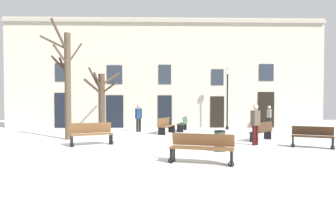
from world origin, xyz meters
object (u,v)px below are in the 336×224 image
(tree_center, at_px, (67,80))
(bench_near_center_tree, at_px, (202,148))
(person_crossing_plaza, at_px, (269,116))
(streetlamp, at_px, (227,92))
(person_strolling, at_px, (139,117))
(litter_bin, at_px, (220,141))
(person_by_shop_door, at_px, (255,122))
(bench_far_corner, at_px, (183,124))
(tree_near_facade, at_px, (102,99))
(bench_back_to_back_left, at_px, (262,131))
(bench_by_litter_bin, at_px, (91,134))
(bench_facing_shops, at_px, (312,137))
(bench_near_lamp, at_px, (166,126))

(tree_center, relative_size, bench_near_center_tree, 2.87)
(bench_near_center_tree, distance_m, person_crossing_plaza, 13.33)
(tree_center, relative_size, streetlamp, 1.35)
(person_strolling, bearing_deg, litter_bin, -100.31)
(person_by_shop_door, height_order, person_crossing_plaza, person_by_shop_door)
(bench_far_corner, distance_m, person_by_shop_door, 6.91)
(tree_near_facade, xyz_separation_m, person_strolling, (2.27, -0.07, -1.06))
(tree_near_facade, distance_m, person_strolling, 2.50)
(bench_near_center_tree, relative_size, person_crossing_plaza, 1.23)
(tree_center, distance_m, bench_back_to_back_left, 9.67)
(litter_bin, distance_m, bench_by_litter_bin, 5.38)
(bench_facing_shops, bearing_deg, person_by_shop_door, -174.51)
(tree_center, height_order, person_crossing_plaza, tree_center)
(bench_far_corner, bearing_deg, person_by_shop_door, 34.59)
(bench_back_to_back_left, relative_size, bench_by_litter_bin, 0.84)
(litter_bin, xyz_separation_m, person_strolling, (-3.54, 7.55, 0.55))
(litter_bin, distance_m, bench_far_corner, 8.00)
(bench_far_corner, relative_size, bench_by_litter_bin, 0.99)
(tree_near_facade, xyz_separation_m, bench_facing_shops, (9.67, -6.81, -1.56))
(tree_center, xyz_separation_m, bench_far_corner, (5.96, 4.18, -2.40))
(bench_near_lamp, bearing_deg, bench_back_to_back_left, -104.18)
(bench_far_corner, distance_m, bench_near_lamp, 1.89)
(bench_far_corner, bearing_deg, tree_near_facade, -73.67)
(bench_facing_shops, xyz_separation_m, bench_near_center_tree, (-4.82, -3.03, 0.03))
(streetlamp, xyz_separation_m, person_crossing_plaza, (3.00, 0.52, -1.64))
(litter_bin, distance_m, person_crossing_plaza, 10.92)
(bench_by_litter_bin, distance_m, person_by_shop_door, 6.92)
(person_strolling, xyz_separation_m, person_crossing_plaza, (8.79, 2.01, -0.07))
(person_by_shop_door, bearing_deg, bench_near_center_tree, -161.12)
(bench_far_corner, distance_m, bench_by_litter_bin, 7.59)
(streetlamp, height_order, bench_facing_shops, streetlamp)
(streetlamp, bearing_deg, bench_near_center_tree, -105.94)
(tree_center, bearing_deg, streetlamp, 30.29)
(tree_near_facade, relative_size, bench_back_to_back_left, 2.61)
(bench_facing_shops, relative_size, bench_by_litter_bin, 0.90)
(person_by_shop_door, bearing_deg, bench_by_litter_bin, 143.89)
(person_by_shop_door, bearing_deg, tree_center, 130.59)
(person_by_shop_door, relative_size, person_crossing_plaza, 1.09)
(tree_near_facade, distance_m, bench_by_litter_bin, 6.14)
(tree_near_facade, height_order, litter_bin, tree_near_facade)
(streetlamp, relative_size, bench_by_litter_bin, 2.31)
(person_by_shop_door, bearing_deg, litter_bin, -173.88)
(bench_far_corner, height_order, bench_near_center_tree, bench_far_corner)
(bench_facing_shops, relative_size, bench_near_lamp, 0.93)
(bench_facing_shops, distance_m, person_crossing_plaza, 8.87)
(tree_near_facade, relative_size, person_crossing_plaza, 2.46)
(bench_facing_shops, relative_size, bench_back_to_back_left, 1.07)
(bench_facing_shops, distance_m, bench_near_center_tree, 5.70)
(tree_center, height_order, bench_near_lamp, tree_center)
(bench_near_lamp, relative_size, person_crossing_plaza, 1.09)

